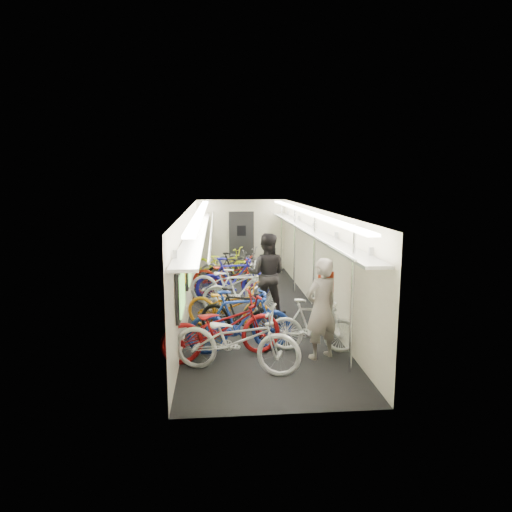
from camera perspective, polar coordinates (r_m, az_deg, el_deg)
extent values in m
plane|color=black|center=(11.01, -0.37, -6.64)|extent=(10.00, 10.00, 0.00)
plane|color=white|center=(10.60, -0.39, 5.93)|extent=(10.00, 10.00, 0.00)
plane|color=beige|center=(10.73, -8.39, -0.59)|extent=(0.00, 10.00, 10.00)
plane|color=beige|center=(10.96, 7.46, -0.35)|extent=(0.00, 10.00, 10.00)
plane|color=beige|center=(15.68, -1.85, 2.68)|extent=(3.00, 0.00, 3.00)
plane|color=beige|center=(5.91, 3.56, -8.87)|extent=(3.00, 0.00, 3.00)
cube|color=black|center=(7.59, -9.50, -4.43)|extent=(0.06, 1.10, 0.80)
cube|color=#94E463|center=(7.58, -9.20, -4.43)|extent=(0.02, 0.96, 0.66)
cube|color=black|center=(9.73, -8.50, -1.32)|extent=(0.06, 1.10, 0.80)
cube|color=#94E463|center=(9.73, -8.27, -1.32)|extent=(0.02, 0.96, 0.66)
cube|color=black|center=(11.90, -7.87, 0.66)|extent=(0.06, 1.10, 0.80)
cube|color=#94E463|center=(11.89, -7.68, 0.66)|extent=(0.02, 0.96, 0.66)
cube|color=black|center=(14.07, -7.44, 2.03)|extent=(0.06, 1.10, 0.80)
cube|color=#94E463|center=(14.07, -7.27, 2.03)|extent=(0.02, 0.96, 0.66)
cube|color=yellow|center=(8.64, -8.88, -2.36)|extent=(0.02, 0.22, 0.30)
cube|color=yellow|center=(10.80, -8.11, 0.03)|extent=(0.02, 0.22, 0.30)
cube|color=yellow|center=(12.98, -7.60, 1.62)|extent=(0.02, 0.22, 0.30)
cube|color=black|center=(15.64, -1.83, 1.92)|extent=(0.85, 0.08, 2.00)
cube|color=#999BA0|center=(10.61, -7.30, 3.26)|extent=(0.40, 9.70, 0.05)
cube|color=#999BA0|center=(10.81, 6.40, 3.39)|extent=(0.40, 9.70, 0.05)
cylinder|color=silver|center=(10.59, -5.52, 3.82)|extent=(0.04, 9.70, 0.04)
cylinder|color=silver|center=(10.74, 4.68, 3.91)|extent=(0.04, 9.70, 0.04)
cube|color=white|center=(10.57, -6.91, 5.53)|extent=(0.18, 9.60, 0.04)
cube|color=white|center=(10.76, 6.03, 5.61)|extent=(0.18, 9.60, 0.04)
cylinder|color=silver|center=(7.30, 11.94, -5.46)|extent=(0.05, 0.05, 2.38)
cylinder|color=silver|center=(9.95, 7.29, -1.36)|extent=(0.05, 0.05, 2.38)
cylinder|color=silver|center=(12.36, 4.84, 0.81)|extent=(0.05, 0.05, 2.38)
cylinder|color=silver|center=(14.81, 3.21, 2.27)|extent=(0.05, 0.05, 2.38)
imported|color=silver|center=(7.39, -2.41, -10.38)|extent=(2.20, 1.33, 1.09)
imported|color=navy|center=(8.21, -1.98, -8.12)|extent=(1.97, 0.81, 1.15)
imported|color=maroon|center=(7.95, -4.22, -8.85)|extent=(2.26, 1.32, 1.12)
imported|color=black|center=(8.90, -2.05, -7.19)|extent=(1.72, 1.12, 1.01)
imported|color=#C57612|center=(9.48, -3.35, -6.21)|extent=(1.99, 1.36, 0.99)
imported|color=silver|center=(10.53, -1.98, -4.42)|extent=(1.76, 0.52, 1.06)
imported|color=silver|center=(11.27, -3.09, -3.36)|extent=(2.23, 1.30, 1.11)
imported|color=navy|center=(11.55, -2.88, -2.94)|extent=(1.96, 0.75, 1.15)
imported|color=maroon|center=(12.14, -3.38, -2.52)|extent=(2.16, 1.31, 1.07)
imported|color=black|center=(12.77, -2.48, -1.93)|extent=(1.84, 0.93, 1.06)
imported|color=#CEDE14|center=(13.95, -4.29, -0.99)|extent=(2.11, 1.47, 1.05)
imported|color=white|center=(8.31, 7.18, -8.61)|extent=(1.67, 0.76, 0.97)
imported|color=#58595D|center=(13.81, -3.36, -1.34)|extent=(1.85, 0.86, 0.94)
imported|color=slate|center=(14.86, -1.91, -0.59)|extent=(1.85, 1.21, 0.92)
imported|color=gray|center=(7.94, 8.17, -6.51)|extent=(0.76, 0.66, 1.76)
imported|color=black|center=(10.39, 1.34, -2.28)|extent=(1.05, 0.90, 1.88)
cube|color=#A72910|center=(8.10, 8.73, -3.31)|extent=(0.29, 0.22, 0.38)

